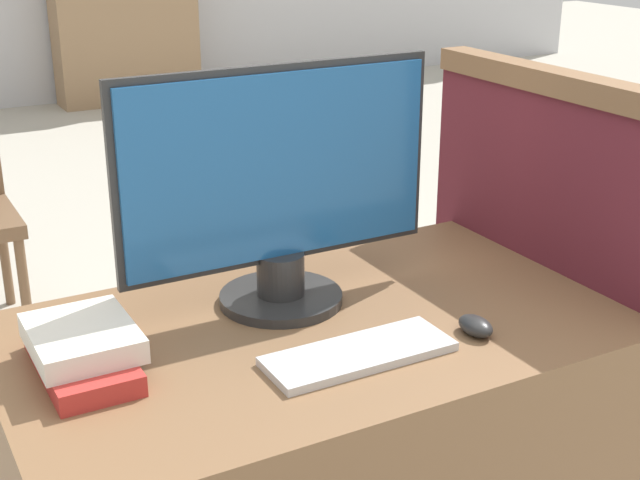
{
  "coord_description": "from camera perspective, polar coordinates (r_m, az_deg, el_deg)",
  "views": [
    {
      "loc": [
        -0.73,
        -1.0,
        1.48
      ],
      "look_at": [
        -0.0,
        0.32,
        0.91
      ],
      "focal_mm": 50.0,
      "sensor_mm": 36.0,
      "label": 1
    }
  ],
  "objects": [
    {
      "name": "book_stack",
      "position": [
        1.6,
        -14.98,
        -6.77
      ],
      "size": [
        0.17,
        0.28,
        0.08
      ],
      "color": "#B72D28",
      "rests_on": "desk"
    },
    {
      "name": "mouse",
      "position": [
        1.7,
        9.93,
        -5.43
      ],
      "size": [
        0.05,
        0.08,
        0.03
      ],
      "color": "#262626",
      "rests_on": "desk"
    },
    {
      "name": "monitor",
      "position": [
        1.73,
        -2.65,
        3.26
      ],
      "size": [
        0.66,
        0.25,
        0.48
      ],
      "color": "#282828",
      "rests_on": "desk"
    },
    {
      "name": "carrel_divider",
      "position": [
        2.13,
        13.94,
        -4.76
      ],
      "size": [
        0.07,
        0.78,
        1.15
      ],
      "color": "#5B1E28",
      "rests_on": "ground_plane"
    },
    {
      "name": "keyboard",
      "position": [
        1.6,
        2.51,
        -7.29
      ],
      "size": [
        0.35,
        0.13,
        0.02
      ],
      "color": "silver",
      "rests_on": "desk"
    }
  ]
}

